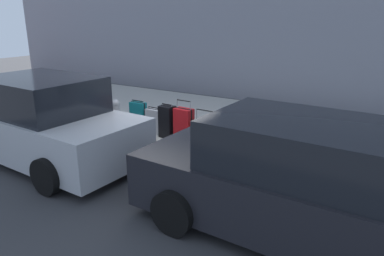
{
  "coord_description": "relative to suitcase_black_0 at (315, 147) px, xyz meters",
  "views": [
    {
      "loc": [
        -4.85,
        5.98,
        2.86
      ],
      "look_at": [
        -1.23,
        0.05,
        0.69
      ],
      "focal_mm": 33.7,
      "sensor_mm": 36.0,
      "label": 1
    }
  ],
  "objects": [
    {
      "name": "ground_plane",
      "position": [
        3.54,
        0.58,
        -0.52
      ],
      "size": [
        40.0,
        40.0,
        0.0
      ],
      "primitive_type": "plane",
      "color": "#333335"
    },
    {
      "name": "sidewalk_curb",
      "position": [
        3.54,
        -1.92,
        -0.45
      ],
      "size": [
        18.0,
        5.0,
        0.14
      ],
      "primitive_type": "cube",
      "color": "#9E9B93",
      "rests_on": "ground_plane"
    },
    {
      "name": "suitcase_black_0",
      "position": [
        0.0,
        0.0,
        0.0
      ],
      "size": [
        0.44,
        0.27,
        0.96
      ],
      "color": "black",
      "rests_on": "sidewalk_curb"
    },
    {
      "name": "suitcase_silver_1",
      "position": [
        0.48,
        0.04,
        -0.07
      ],
      "size": [
        0.44,
        0.27,
        0.86
      ],
      "color": "#9EA0A8",
      "rests_on": "sidewalk_curb"
    },
    {
      "name": "suitcase_teal_2",
      "position": [
        0.94,
        -0.09,
        0.0
      ],
      "size": [
        0.36,
        0.21,
        0.83
      ],
      "color": "#0F606B",
      "rests_on": "sidewalk_curb"
    },
    {
      "name": "suitcase_navy_3",
      "position": [
        1.39,
        0.05,
        -0.04
      ],
      "size": [
        0.43,
        0.22,
        0.95
      ],
      "color": "navy",
      "rests_on": "sidewalk_curb"
    },
    {
      "name": "suitcase_maroon_4",
      "position": [
        1.86,
        -0.07,
        -0.03
      ],
      "size": [
        0.42,
        0.22,
        0.75
      ],
      "color": "maroon",
      "rests_on": "sidewalk_curb"
    },
    {
      "name": "suitcase_olive_5",
      "position": [
        2.38,
        -0.02,
        -0.12
      ],
      "size": [
        0.5,
        0.23,
        0.78
      ],
      "color": "#59601E",
      "rests_on": "sidewalk_curb"
    },
    {
      "name": "suitcase_red_6",
      "position": [
        2.9,
        0.02,
        -0.01
      ],
      "size": [
        0.44,
        0.28,
        0.94
      ],
      "color": "red",
      "rests_on": "sidewalk_curb"
    },
    {
      "name": "suitcase_black_7",
      "position": [
        3.34,
        0.03,
        -0.01
      ],
      "size": [
        0.36,
        0.29,
        0.81
      ],
      "color": "black",
      "rests_on": "sidewalk_curb"
    },
    {
      "name": "suitcase_silver_8",
      "position": [
        3.78,
        -0.05,
        -0.08
      ],
      "size": [
        0.41,
        0.23,
        0.65
      ],
      "color": "#9EA0A8",
      "rests_on": "sidewalk_curb"
    },
    {
      "name": "suitcase_teal_9",
      "position": [
        4.25,
        -0.02,
        -0.02
      ],
      "size": [
        0.41,
        0.19,
        0.77
      ],
      "color": "#0F606B",
      "rests_on": "sidewalk_curb"
    },
    {
      "name": "fire_hydrant",
      "position": [
        4.97,
        -0.01,
        -0.01
      ],
      "size": [
        0.39,
        0.21,
        0.71
      ],
      "color": "#99999E",
      "rests_on": "sidewalk_curb"
    },
    {
      "name": "bollard_post",
      "position": [
        5.68,
        0.14,
        0.09
      ],
      "size": [
        0.13,
        0.13,
        0.94
      ],
      "primitive_type": "cylinder",
      "color": "brown",
      "rests_on": "sidewalk_curb"
    },
    {
      "name": "parked_car_charcoal_0",
      "position": [
        -0.26,
        2.18,
        0.24
      ],
      "size": [
        4.48,
        2.16,
        1.62
      ],
      "color": "black",
      "rests_on": "ground_plane"
    },
    {
      "name": "parked_car_silver_1",
      "position": [
        4.88,
        2.18,
        0.28
      ],
      "size": [
        4.43,
        2.23,
        1.72
      ],
      "color": "#B2B5BA",
      "rests_on": "ground_plane"
    }
  ]
}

